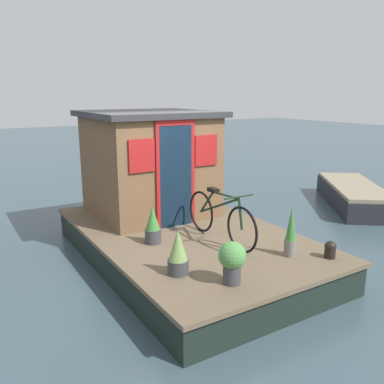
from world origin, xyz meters
The scene contains 10 objects.
ground_plane centered at (0.00, 0.00, 0.00)m, with size 60.00×60.00×0.00m, color #384C54.
houseboat_deck centered at (0.00, 0.00, 0.25)m, with size 4.84×2.93×0.50m.
houseboat_cabin centered at (1.31, 0.00, 1.46)m, with size 2.15×2.20×1.89m.
bicycle centered at (-0.67, -0.21, 0.87)m, with size 1.73×0.50×0.81m.
potted_plant_geranium centered at (-1.35, 0.91, 0.77)m, with size 0.27×0.27×0.58m.
potted_plant_basil centered at (-1.66, -0.70, 0.84)m, with size 0.17×0.17×0.72m.
potted_plant_lavender centered at (-1.91, 0.50, 0.80)m, with size 0.33×0.33×0.52m.
potted_plant_thyme centered at (-0.21, 0.70, 0.77)m, with size 0.24×0.24×0.57m.
mooring_bollard centered at (-2.00, -1.12, 0.62)m, with size 0.16×0.16×0.24m.
dinghy_boat centered at (0.70, -5.23, 0.27)m, with size 3.18×2.80×0.54m.
Camera 1 is at (-5.42, 3.21, 2.69)m, focal length 37.78 mm.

